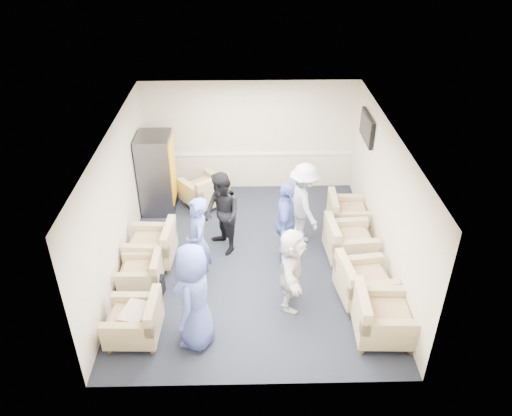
{
  "coord_description": "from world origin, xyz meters",
  "views": [
    {
      "loc": [
        -0.1,
        -7.91,
        6.12
      ],
      "look_at": [
        0.08,
        0.2,
        1.09
      ],
      "focal_mm": 35.0,
      "sensor_mm": 36.0,
      "label": 1
    }
  ],
  "objects_px": {
    "armchair_left_mid": "(144,274)",
    "armchair_right_far": "(346,215)",
    "person_back_left": "(222,214)",
    "person_mid_right": "(286,223)",
    "armchair_corner": "(206,192)",
    "vending_machine": "(157,173)",
    "person_back_right": "(304,203)",
    "armchair_left_near": "(137,322)",
    "armchair_right_midfar": "(346,243)",
    "armchair_right_near": "(380,318)",
    "armchair_right_midnear": "(361,283)",
    "person_mid_left": "(198,243)",
    "person_front_left": "(194,297)",
    "person_front_right": "(292,269)",
    "armchair_left_far": "(154,247)"
  },
  "relations": [
    {
      "from": "armchair_right_near",
      "to": "vending_machine",
      "type": "xyz_separation_m",
      "value": [
        -4.12,
        4.07,
        0.54
      ]
    },
    {
      "from": "armchair_right_midnear",
      "to": "person_front_left",
      "type": "height_order",
      "value": "person_front_left"
    },
    {
      "from": "person_back_left",
      "to": "person_mid_right",
      "type": "height_order",
      "value": "person_mid_right"
    },
    {
      "from": "person_back_left",
      "to": "person_mid_right",
      "type": "bearing_deg",
      "value": 44.8
    },
    {
      "from": "person_mid_right",
      "to": "person_front_right",
      "type": "distance_m",
      "value": 1.27
    },
    {
      "from": "vending_machine",
      "to": "person_back_right",
      "type": "bearing_deg",
      "value": -21.92
    },
    {
      "from": "person_front_left",
      "to": "armchair_left_mid",
      "type": "bearing_deg",
      "value": -129.31
    },
    {
      "from": "armchair_left_near",
      "to": "armchair_right_near",
      "type": "distance_m",
      "value": 3.92
    },
    {
      "from": "person_front_right",
      "to": "armchair_left_far",
      "type": "bearing_deg",
      "value": 73.36
    },
    {
      "from": "armchair_corner",
      "to": "person_mid_left",
      "type": "relative_size",
      "value": 0.69
    },
    {
      "from": "armchair_left_near",
      "to": "person_back_right",
      "type": "relative_size",
      "value": 0.5
    },
    {
      "from": "armchair_right_near",
      "to": "armchair_right_midnear",
      "type": "height_order",
      "value": "armchair_right_near"
    },
    {
      "from": "armchair_left_mid",
      "to": "armchair_corner",
      "type": "distance_m",
      "value": 3.02
    },
    {
      "from": "armchair_left_far",
      "to": "person_mid_right",
      "type": "height_order",
      "value": "person_mid_right"
    },
    {
      "from": "armchair_left_near",
      "to": "person_mid_right",
      "type": "xyz_separation_m",
      "value": [
        2.53,
        2.02,
        0.53
      ]
    },
    {
      "from": "armchair_right_midfar",
      "to": "armchair_corner",
      "type": "bearing_deg",
      "value": 50.29
    },
    {
      "from": "armchair_left_mid",
      "to": "person_back_right",
      "type": "relative_size",
      "value": 0.43
    },
    {
      "from": "armchair_right_midnear",
      "to": "person_front_right",
      "type": "height_order",
      "value": "person_front_right"
    },
    {
      "from": "armchair_left_near",
      "to": "vending_machine",
      "type": "xyz_separation_m",
      "value": [
        -0.2,
        4.02,
        0.58
      ]
    },
    {
      "from": "vending_machine",
      "to": "person_front_left",
      "type": "relative_size",
      "value": 0.99
    },
    {
      "from": "armchair_left_mid",
      "to": "armchair_corner",
      "type": "relative_size",
      "value": 0.61
    },
    {
      "from": "armchair_right_midfar",
      "to": "armchair_right_midnear",
      "type": "bearing_deg",
      "value": 177.83
    },
    {
      "from": "person_front_left",
      "to": "person_mid_right",
      "type": "bearing_deg",
      "value": 155.29
    },
    {
      "from": "armchair_right_midnear",
      "to": "person_back_right",
      "type": "height_order",
      "value": "person_back_right"
    },
    {
      "from": "vending_machine",
      "to": "person_mid_right",
      "type": "height_order",
      "value": "vending_machine"
    },
    {
      "from": "armchair_corner",
      "to": "person_back_left",
      "type": "bearing_deg",
      "value": 66.58
    },
    {
      "from": "armchair_right_near",
      "to": "armchair_right_midfar",
      "type": "relative_size",
      "value": 1.01
    },
    {
      "from": "armchair_corner",
      "to": "person_front_right",
      "type": "xyz_separation_m",
      "value": [
        1.69,
        -3.38,
        0.42
      ]
    },
    {
      "from": "armchair_corner",
      "to": "person_front_left",
      "type": "relative_size",
      "value": 0.67
    },
    {
      "from": "armchair_right_near",
      "to": "person_back_left",
      "type": "height_order",
      "value": "person_back_left"
    },
    {
      "from": "armchair_left_mid",
      "to": "armchair_right_near",
      "type": "relative_size",
      "value": 0.78
    },
    {
      "from": "armchair_left_mid",
      "to": "armchair_right_midfar",
      "type": "bearing_deg",
      "value": 101.34
    },
    {
      "from": "armchair_corner",
      "to": "person_back_left",
      "type": "distance_m",
      "value": 1.88
    },
    {
      "from": "armchair_corner",
      "to": "person_back_left",
      "type": "xyz_separation_m",
      "value": [
        0.46,
        -1.75,
        0.51
      ]
    },
    {
      "from": "armchair_left_far",
      "to": "person_mid_left",
      "type": "height_order",
      "value": "person_mid_left"
    },
    {
      "from": "armchair_left_mid",
      "to": "person_back_left",
      "type": "relative_size",
      "value": 0.44
    },
    {
      "from": "armchair_right_near",
      "to": "armchair_corner",
      "type": "relative_size",
      "value": 0.78
    },
    {
      "from": "armchair_right_far",
      "to": "person_front_right",
      "type": "relative_size",
      "value": 0.56
    },
    {
      "from": "armchair_right_far",
      "to": "person_front_right",
      "type": "distance_m",
      "value": 2.77
    },
    {
      "from": "armchair_left_near",
      "to": "person_mid_right",
      "type": "relative_size",
      "value": 0.5
    },
    {
      "from": "armchair_right_midnear",
      "to": "person_front_right",
      "type": "relative_size",
      "value": 0.65
    },
    {
      "from": "armchair_right_far",
      "to": "person_front_left",
      "type": "bearing_deg",
      "value": 138.65
    },
    {
      "from": "armchair_right_midnear",
      "to": "person_back_left",
      "type": "height_order",
      "value": "person_back_left"
    },
    {
      "from": "armchair_left_mid",
      "to": "armchair_right_midfar",
      "type": "xyz_separation_m",
      "value": [
        3.86,
        0.8,
        0.06
      ]
    },
    {
      "from": "armchair_right_near",
      "to": "vending_machine",
      "type": "relative_size",
      "value": 0.53
    },
    {
      "from": "armchair_left_mid",
      "to": "armchair_right_far",
      "type": "xyz_separation_m",
      "value": [
        4.03,
        1.85,
        0.04
      ]
    },
    {
      "from": "person_front_left",
      "to": "person_front_right",
      "type": "height_order",
      "value": "person_front_left"
    },
    {
      "from": "person_back_left",
      "to": "vending_machine",
      "type": "bearing_deg",
      "value": -166.19
    },
    {
      "from": "armchair_corner",
      "to": "person_front_left",
      "type": "xyz_separation_m",
      "value": [
        0.12,
        -4.21,
        0.57
      ]
    },
    {
      "from": "armchair_right_midnear",
      "to": "armchair_corner",
      "type": "bearing_deg",
      "value": 33.91
    }
  ]
}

